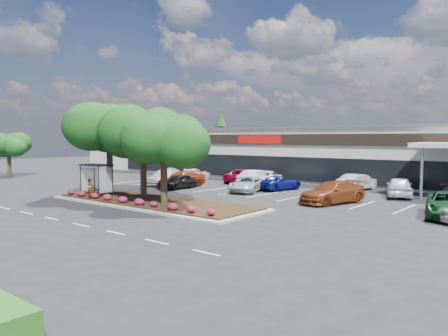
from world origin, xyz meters
The scene contains 24 objects.
ground centered at (0.00, 0.00, 0.00)m, with size 160.00×160.00×0.00m, color black.
retail_store centered at (0.06, 33.91, 3.15)m, with size 80.40×25.20×6.25m.
landscape_island centered at (-2.00, 4.00, 0.12)m, with size 18.00×6.00×0.26m.
lane_markings centered at (-0.14, 10.42, 0.01)m, with size 33.12×20.06×0.01m.
shrub_row centered at (-2.00, 1.90, 0.51)m, with size 17.00×0.80×0.50m, color #921B45, non-canonical shape.
bus_shelter centered at (-7.50, 2.95, 2.31)m, with size 2.75×1.55×2.59m.
island_tree_west centered at (-8.00, 4.50, 4.21)m, with size 7.20×7.20×7.89m, color #10340F, non-canonical shape.
island_tree_mid centered at (-4.50, 5.20, 3.92)m, with size 6.60×6.60×7.32m, color #10340F, non-canonical shape.
island_tree_east centered at (-0.50, 3.70, 3.51)m, with size 5.80×5.80×6.50m, color #10340F, non-canonical shape.
tree_west_far centered at (-34.00, 8.00, 2.80)m, with size 4.80×4.80×5.61m, color #10340F, non-canonical shape.
conifer_north_west centered at (-30.00, 46.00, 5.00)m, with size 4.40×4.40×10.00m, color #10340F.
person_waiting centered at (-6.76, 1.70, 1.05)m, with size 0.58×0.38×1.58m, color #594C47.
car_0 centered at (-11.34, 14.09, 0.83)m, with size 2.34×5.75×1.67m, color silver.
car_1 centered at (-7.42, 12.09, 0.72)m, with size 1.70×4.22×1.44m, color black.
car_2 centered at (-8.34, 13.40, 0.78)m, with size 2.20×5.40×1.57m, color #9A3215.
car_4 centered at (-0.84, 14.51, 0.71)m, with size 2.35×5.10×1.42m, color #B2B9BE.
car_6 centered at (8.35, 12.90, 0.83)m, with size 2.34×5.75×1.67m, color brown.
car_9 centered at (-12.72, 20.04, 0.70)m, with size 1.66×4.13×1.41m, color silver.
car_10 centered at (-6.14, 20.80, 0.76)m, with size 2.53×5.50×1.53m, color maroon.
car_11 centered at (-2.34, 20.08, 0.78)m, with size 2.60×5.63×1.56m, color white.
car_12 centered at (-2.67, 18.64, 0.86)m, with size 1.82×5.21×1.72m, color silver.
car_13 centered at (0.63, 17.62, 0.67)m, with size 2.24×4.86×1.35m, color navy.
car_14 centered at (6.59, 22.26, 0.78)m, with size 1.66×4.75×1.56m, color #ACAFB8.
car_15 centered at (11.21, 19.73, 0.85)m, with size 2.00×4.98×1.70m, color silver.
Camera 1 is at (22.79, -18.02, 5.02)m, focal length 35.00 mm.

